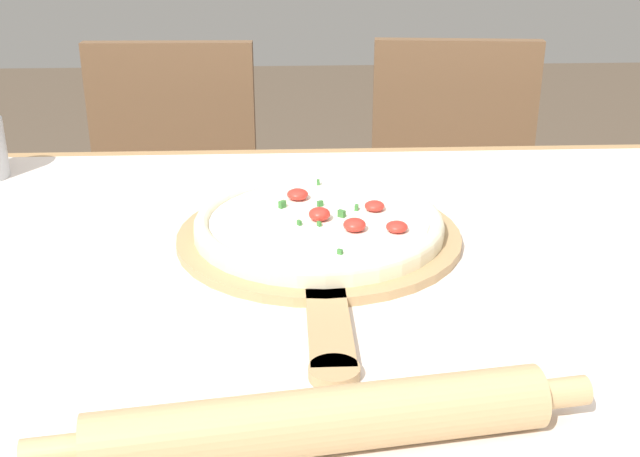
# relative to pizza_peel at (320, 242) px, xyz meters

# --- Properties ---
(dining_table) EXTENTS (1.39, 1.00, 0.76)m
(dining_table) POSITION_rel_pizza_peel_xyz_m (0.05, -0.06, -0.11)
(dining_table) COLOR #A87F51
(dining_table) RESTS_ON ground_plane
(towel_cloth) EXTENTS (1.31, 0.92, 0.00)m
(towel_cloth) POSITION_rel_pizza_peel_xyz_m (0.05, -0.06, -0.01)
(towel_cloth) COLOR silver
(towel_cloth) RESTS_ON dining_table
(pizza_peel) EXTENTS (0.37, 0.53, 0.01)m
(pizza_peel) POSITION_rel_pizza_peel_xyz_m (0.00, 0.00, 0.00)
(pizza_peel) COLOR tan
(pizza_peel) RESTS_ON towel_cloth
(pizza) EXTENTS (0.33, 0.33, 0.04)m
(pizza) POSITION_rel_pizza_peel_xyz_m (0.00, 0.02, 0.02)
(pizza) COLOR beige
(pizza) RESTS_ON pizza_peel
(rolling_pin) EXTENTS (0.47, 0.11, 0.05)m
(rolling_pin) POSITION_rel_pizza_peel_xyz_m (-0.02, -0.41, 0.02)
(rolling_pin) COLOR tan
(rolling_pin) RESTS_ON towel_cloth
(chair_left) EXTENTS (0.41, 0.41, 0.88)m
(chair_left) POSITION_rel_pizza_peel_xyz_m (-0.30, 0.77, -0.26)
(chair_left) COLOR brown
(chair_left) RESTS_ON ground_plane
(chair_right) EXTENTS (0.44, 0.44, 0.88)m
(chair_right) POSITION_rel_pizza_peel_xyz_m (0.35, 0.77, -0.26)
(chair_right) COLOR brown
(chair_right) RESTS_ON ground_plane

